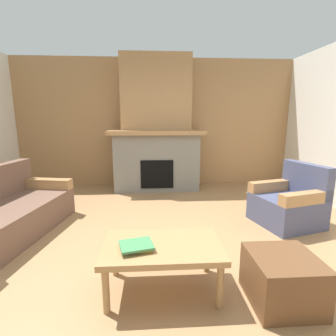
{
  "coord_description": "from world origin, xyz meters",
  "views": [
    {
      "loc": [
        -0.09,
        -2.59,
        1.48
      ],
      "look_at": [
        0.14,
        1.09,
        0.74
      ],
      "focal_mm": 26.9,
      "sensor_mm": 36.0,
      "label": 1
    }
  ],
  "objects_px": {
    "ottoman": "(282,279)",
    "fireplace": "(156,133)",
    "armchair": "(289,203)",
    "coffee_table": "(162,250)",
    "couch": "(3,215)"
  },
  "relations": [
    {
      "from": "fireplace",
      "to": "armchair",
      "type": "bearing_deg",
      "value": -47.22
    },
    {
      "from": "ottoman",
      "to": "fireplace",
      "type": "bearing_deg",
      "value": 105.28
    },
    {
      "from": "couch",
      "to": "armchair",
      "type": "bearing_deg",
      "value": 2.61
    },
    {
      "from": "armchair",
      "to": "ottoman",
      "type": "bearing_deg",
      "value": -120.24
    },
    {
      "from": "couch",
      "to": "ottoman",
      "type": "xyz_separation_m",
      "value": [
        2.9,
        -1.33,
        -0.09
      ]
    },
    {
      "from": "ottoman",
      "to": "coffee_table",
      "type": "bearing_deg",
      "value": 168.05
    },
    {
      "from": "armchair",
      "to": "fireplace",
      "type": "bearing_deg",
      "value": 132.78
    },
    {
      "from": "fireplace",
      "to": "ottoman",
      "type": "height_order",
      "value": "fireplace"
    },
    {
      "from": "coffee_table",
      "to": "ottoman",
      "type": "height_order",
      "value": "coffee_table"
    },
    {
      "from": "fireplace",
      "to": "coffee_table",
      "type": "distance_m",
      "value": 3.36
    },
    {
      "from": "fireplace",
      "to": "ottoman",
      "type": "relative_size",
      "value": 5.19
    },
    {
      "from": "ottoman",
      "to": "armchair",
      "type": "bearing_deg",
      "value": 59.76
    },
    {
      "from": "fireplace",
      "to": "couch",
      "type": "height_order",
      "value": "fireplace"
    },
    {
      "from": "couch",
      "to": "armchair",
      "type": "xyz_separation_m",
      "value": [
        3.78,
        0.17,
        0.01
      ]
    },
    {
      "from": "fireplace",
      "to": "couch",
      "type": "bearing_deg",
      "value": -132.38
    }
  ]
}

